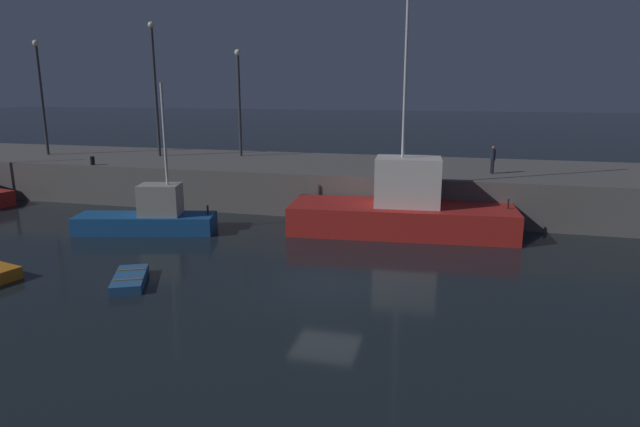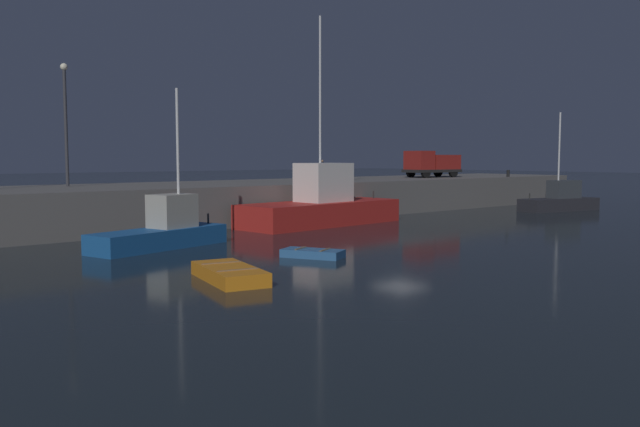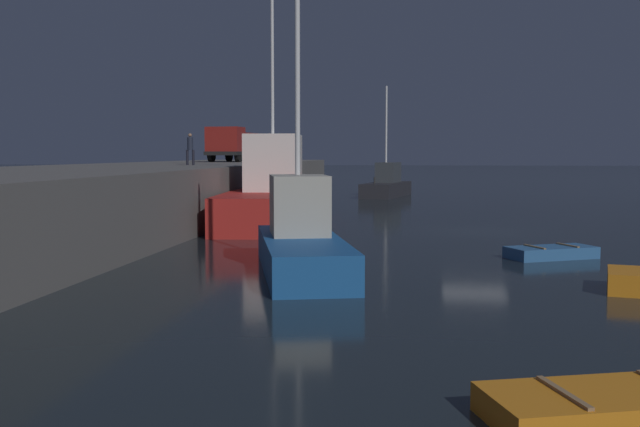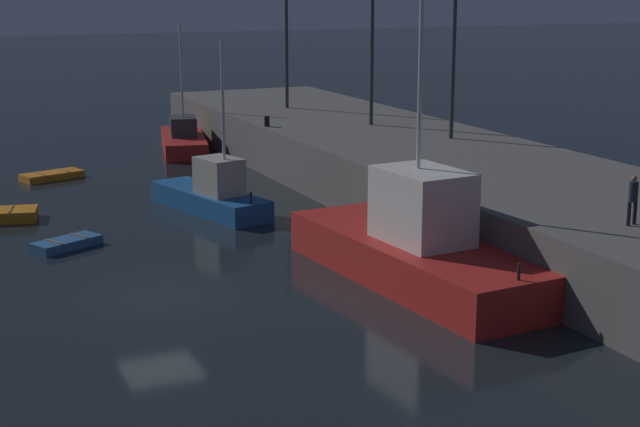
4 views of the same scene
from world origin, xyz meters
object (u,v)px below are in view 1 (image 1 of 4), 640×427
(lamp_post_west, at_px, (41,89))
(lamp_post_central, at_px, (239,94))
(dinghy_orange_near, at_px, (130,279))
(bollard_west, at_px, (92,161))
(fishing_boat_orange, at_px, (403,210))
(lamp_post_east, at_px, (155,80))
(fishing_trawler_red, at_px, (150,217))
(dockworker, at_px, (493,158))

(lamp_post_west, distance_m, lamp_post_central, 14.34)
(dinghy_orange_near, relative_size, lamp_post_central, 0.38)
(lamp_post_central, distance_m, bollard_west, 10.78)
(fishing_boat_orange, height_order, lamp_post_east, fishing_boat_orange)
(fishing_trawler_red, bearing_deg, lamp_post_west, 146.48)
(lamp_post_east, distance_m, lamp_post_central, 5.95)
(fishing_boat_orange, height_order, dinghy_orange_near, fishing_boat_orange)
(dinghy_orange_near, distance_m, lamp_post_west, 24.87)
(lamp_post_east, height_order, bollard_west, lamp_post_east)
(dinghy_orange_near, bearing_deg, fishing_boat_orange, 47.60)
(dinghy_orange_near, bearing_deg, lamp_post_central, 100.07)
(dockworker, xyz_separation_m, bollard_west, (-24.48, -2.83, -0.63))
(fishing_boat_orange, distance_m, lamp_post_central, 16.55)
(fishing_trawler_red, relative_size, lamp_post_east, 0.82)
(fishing_trawler_red, relative_size, lamp_post_central, 1.02)
(bollard_west, bearing_deg, lamp_post_east, 73.01)
(fishing_trawler_red, distance_m, bollard_west, 9.32)
(lamp_post_central, bearing_deg, fishing_boat_orange, -35.47)
(lamp_post_west, xyz_separation_m, lamp_post_east, (8.35, 1.43, 0.59))
(fishing_boat_orange, bearing_deg, bollard_west, 173.59)
(fishing_boat_orange, xyz_separation_m, lamp_post_west, (-26.70, 6.13, 6.03))
(dinghy_orange_near, distance_m, bollard_west, 16.58)
(fishing_trawler_red, height_order, lamp_post_central, lamp_post_central)
(dinghy_orange_near, relative_size, dockworker, 1.80)
(lamp_post_west, relative_size, lamp_post_central, 1.09)
(lamp_post_east, xyz_separation_m, lamp_post_central, (5.69, 1.46, -0.94))
(fishing_trawler_red, relative_size, dockworker, 4.77)
(fishing_trawler_red, distance_m, lamp_post_east, 14.02)
(dinghy_orange_near, xyz_separation_m, lamp_post_central, (-3.40, 19.16, 6.69))
(dinghy_orange_near, distance_m, lamp_post_east, 21.31)
(lamp_post_west, xyz_separation_m, bollard_west, (6.73, -3.88, -4.44))
(fishing_boat_orange, relative_size, lamp_post_east, 1.41)
(lamp_post_west, xyz_separation_m, lamp_post_central, (14.04, 2.89, -0.36))
(dockworker, relative_size, bollard_west, 2.89)
(lamp_post_west, bearing_deg, fishing_trawler_red, -33.52)
(dinghy_orange_near, xyz_separation_m, lamp_post_west, (-17.44, 16.27, 7.05))
(dinghy_orange_near, bearing_deg, lamp_post_west, 137.00)
(lamp_post_west, bearing_deg, lamp_post_central, 11.63)
(fishing_trawler_red, relative_size, dinghy_orange_near, 2.65)
(fishing_trawler_red, distance_m, dockworker, 19.22)
(lamp_post_east, relative_size, dockworker, 5.82)
(fishing_boat_orange, xyz_separation_m, dinghy_orange_near, (-9.26, -10.14, -1.02))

